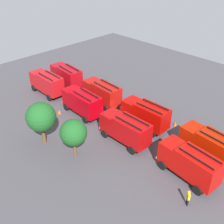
{
  "coord_description": "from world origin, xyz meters",
  "views": [
    {
      "loc": [
        -24.72,
        24.39,
        22.73
      ],
      "look_at": [
        0.0,
        0.0,
        1.4
      ],
      "focal_mm": 44.67,
      "sensor_mm": 36.0,
      "label": 1
    }
  ],
  "objects_px": {
    "fire_truck_3": "(66,75)",
    "firefighter_1": "(188,198)",
    "fire_truck_6": "(82,102)",
    "firefighter_2": "(148,109)",
    "fire_truck_0": "(209,145)",
    "fire_truck_5": "(125,129)",
    "traffic_cone_1": "(59,112)",
    "firefighter_0": "(130,126)",
    "tree_1": "(41,117)",
    "tree_0": "(73,133)",
    "fire_truck_7": "(47,83)",
    "fire_truck_4": "(189,162)",
    "traffic_cone_0": "(175,124)",
    "fire_truck_1": "(145,114)",
    "traffic_cone_2": "(83,84)",
    "fire_truck_2": "(102,92)"
  },
  "relations": [
    {
      "from": "fire_truck_3",
      "to": "traffic_cone_0",
      "type": "xyz_separation_m",
      "value": [
        -21.43,
        -3.22,
        -1.83
      ]
    },
    {
      "from": "fire_truck_6",
      "to": "firefighter_2",
      "type": "height_order",
      "value": "fire_truck_6"
    },
    {
      "from": "fire_truck_6",
      "to": "tree_1",
      "type": "relative_size",
      "value": 1.24
    },
    {
      "from": "fire_truck_2",
      "to": "firefighter_1",
      "type": "bearing_deg",
      "value": 162.92
    },
    {
      "from": "fire_truck_2",
      "to": "fire_truck_3",
      "type": "bearing_deg",
      "value": 3.6
    },
    {
      "from": "fire_truck_3",
      "to": "tree_1",
      "type": "bearing_deg",
      "value": 137.85
    },
    {
      "from": "fire_truck_2",
      "to": "traffic_cone_1",
      "type": "xyz_separation_m",
      "value": [
        2.47,
        6.75,
        -1.82
      ]
    },
    {
      "from": "firefighter_0",
      "to": "fire_truck_2",
      "type": "bearing_deg",
      "value": -178.66
    },
    {
      "from": "fire_truck_1",
      "to": "fire_truck_4",
      "type": "bearing_deg",
      "value": 155.28
    },
    {
      "from": "firefighter_2",
      "to": "tree_0",
      "type": "relative_size",
      "value": 0.35
    },
    {
      "from": "fire_truck_0",
      "to": "traffic_cone_1",
      "type": "height_order",
      "value": "fire_truck_0"
    },
    {
      "from": "fire_truck_2",
      "to": "firefighter_2",
      "type": "height_order",
      "value": "fire_truck_2"
    },
    {
      "from": "traffic_cone_0",
      "to": "fire_truck_1",
      "type": "bearing_deg",
      "value": 48.57
    },
    {
      "from": "tree_1",
      "to": "fire_truck_0",
      "type": "bearing_deg",
      "value": -143.48
    },
    {
      "from": "traffic_cone_1",
      "to": "fire_truck_2",
      "type": "bearing_deg",
      "value": -110.08
    },
    {
      "from": "fire_truck_0",
      "to": "firefighter_0",
      "type": "height_order",
      "value": "fire_truck_0"
    },
    {
      "from": "tree_1",
      "to": "firefighter_1",
      "type": "bearing_deg",
      "value": -166.51
    },
    {
      "from": "firefighter_1",
      "to": "tree_0",
      "type": "height_order",
      "value": "tree_0"
    },
    {
      "from": "fire_truck_1",
      "to": "fire_truck_6",
      "type": "relative_size",
      "value": 0.99
    },
    {
      "from": "firefighter_1",
      "to": "tree_0",
      "type": "relative_size",
      "value": 0.36
    },
    {
      "from": "fire_truck_4",
      "to": "tree_1",
      "type": "distance_m",
      "value": 18.56
    },
    {
      "from": "fire_truck_3",
      "to": "fire_truck_5",
      "type": "height_order",
      "value": "same"
    },
    {
      "from": "fire_truck_7",
      "to": "fire_truck_0",
      "type": "bearing_deg",
      "value": -170.55
    },
    {
      "from": "fire_truck_0",
      "to": "traffic_cone_0",
      "type": "distance_m",
      "value": 7.73
    },
    {
      "from": "fire_truck_7",
      "to": "firefighter_2",
      "type": "distance_m",
      "value": 18.02
    },
    {
      "from": "fire_truck_1",
      "to": "tree_0",
      "type": "relative_size",
      "value": 1.42
    },
    {
      "from": "traffic_cone_1",
      "to": "fire_truck_0",
      "type": "bearing_deg",
      "value": -162.55
    },
    {
      "from": "fire_truck_1",
      "to": "firefighter_1",
      "type": "distance_m",
      "value": 14.25
    },
    {
      "from": "firefighter_0",
      "to": "traffic_cone_1",
      "type": "height_order",
      "value": "firefighter_0"
    },
    {
      "from": "firefighter_1",
      "to": "firefighter_2",
      "type": "relative_size",
      "value": 1.05
    },
    {
      "from": "firefighter_0",
      "to": "fire_truck_5",
      "type": "bearing_deg",
      "value": -45.0
    },
    {
      "from": "tree_0",
      "to": "traffic_cone_1",
      "type": "height_order",
      "value": "tree_0"
    },
    {
      "from": "traffic_cone_2",
      "to": "fire_truck_5",
      "type": "bearing_deg",
      "value": 157.94
    },
    {
      "from": "fire_truck_5",
      "to": "traffic_cone_1",
      "type": "xyz_separation_m",
      "value": [
        12.0,
        2.02,
        -1.82
      ]
    },
    {
      "from": "fire_truck_4",
      "to": "firefighter_0",
      "type": "bearing_deg",
      "value": -4.7
    },
    {
      "from": "firefighter_2",
      "to": "traffic_cone_2",
      "type": "height_order",
      "value": "firefighter_2"
    },
    {
      "from": "fire_truck_4",
      "to": "firefighter_0",
      "type": "xyz_separation_m",
      "value": [
        10.41,
        -1.92,
        -1.17
      ]
    },
    {
      "from": "fire_truck_3",
      "to": "firefighter_1",
      "type": "distance_m",
      "value": 31.43
    },
    {
      "from": "traffic_cone_1",
      "to": "traffic_cone_2",
      "type": "height_order",
      "value": "traffic_cone_1"
    },
    {
      "from": "fire_truck_1",
      "to": "fire_truck_5",
      "type": "distance_m",
      "value": 4.61
    },
    {
      "from": "firefighter_1",
      "to": "tree_1",
      "type": "xyz_separation_m",
      "value": [
        18.85,
        4.52,
        2.92
      ]
    },
    {
      "from": "fire_truck_5",
      "to": "traffic_cone_0",
      "type": "bearing_deg",
      "value": -107.52
    },
    {
      "from": "fire_truck_5",
      "to": "firefighter_2",
      "type": "relative_size",
      "value": 4.1
    },
    {
      "from": "fire_truck_3",
      "to": "traffic_cone_1",
      "type": "relative_size",
      "value": 11.1
    },
    {
      "from": "fire_truck_6",
      "to": "traffic_cone_2",
      "type": "relative_size",
      "value": 11.08
    },
    {
      "from": "firefighter_1",
      "to": "tree_1",
      "type": "distance_m",
      "value": 19.61
    },
    {
      "from": "fire_truck_0",
      "to": "fire_truck_5",
      "type": "bearing_deg",
      "value": 32.13
    },
    {
      "from": "firefighter_2",
      "to": "fire_truck_3",
      "type": "bearing_deg",
      "value": 23.68
    },
    {
      "from": "fire_truck_1",
      "to": "fire_truck_6",
      "type": "distance_m",
      "value": 9.82
    },
    {
      "from": "fire_truck_4",
      "to": "fire_truck_5",
      "type": "relative_size",
      "value": 1.03
    }
  ]
}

